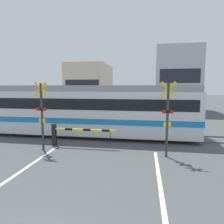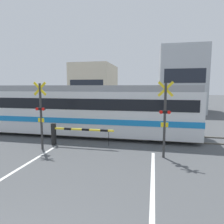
% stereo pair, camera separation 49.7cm
% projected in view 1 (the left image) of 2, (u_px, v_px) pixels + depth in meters
% --- Properties ---
extents(rail_track_near, '(50.00, 0.10, 0.08)m').
position_uv_depth(rail_track_near, '(111.00, 138.00, 12.12)').
color(rail_track_near, '#5B564C').
rests_on(rail_track_near, ground_plane).
extents(rail_track_far, '(50.00, 0.10, 0.08)m').
position_uv_depth(rail_track_far, '(115.00, 133.00, 13.52)').
color(rail_track_far, '#5B564C').
rests_on(rail_track_far, ground_plane).
extents(commuter_train, '(14.35, 2.92, 3.22)m').
position_uv_depth(commuter_train, '(82.00, 109.00, 12.94)').
color(commuter_train, silver).
rests_on(commuter_train, ground_plane).
extents(crossing_barrier_near, '(3.43, 0.20, 1.17)m').
position_uv_depth(crossing_barrier_near, '(68.00, 133.00, 10.53)').
color(crossing_barrier_near, black).
rests_on(crossing_barrier_near, ground_plane).
extents(crossing_barrier_far, '(3.43, 0.20, 1.17)m').
position_uv_depth(crossing_barrier_far, '(145.00, 119.00, 15.05)').
color(crossing_barrier_far, black).
rests_on(crossing_barrier_far, ground_plane).
extents(crossing_signal_left, '(0.68, 0.15, 3.38)m').
position_uv_depth(crossing_signal_left, '(42.00, 113.00, 9.75)').
color(crossing_signal_left, '#333333').
rests_on(crossing_signal_left, ground_plane).
extents(crossing_signal_right, '(0.68, 0.15, 3.38)m').
position_uv_depth(crossing_signal_right, '(167.00, 116.00, 8.77)').
color(crossing_signal_right, '#333333').
rests_on(crossing_signal_right, ground_plane).
extents(pedestrian, '(0.38, 0.22, 1.61)m').
position_uv_depth(pedestrian, '(125.00, 113.00, 17.14)').
color(pedestrian, '#33384C').
rests_on(pedestrian, ground_plane).
extents(building_left_of_street, '(5.08, 7.55, 6.14)m').
position_uv_depth(building_left_of_street, '(90.00, 87.00, 28.03)').
color(building_left_of_street, beige).
rests_on(building_left_of_street, ground_plane).
extents(building_right_of_street, '(5.24, 7.55, 7.90)m').
position_uv_depth(building_right_of_street, '(175.00, 80.00, 26.04)').
color(building_right_of_street, '#B2B7BC').
rests_on(building_right_of_street, ground_plane).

